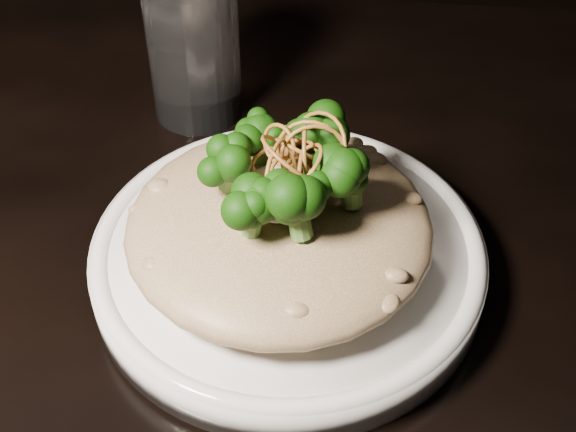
# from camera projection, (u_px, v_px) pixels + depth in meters

# --- Properties ---
(table) EXTENTS (1.10, 0.80, 0.75)m
(table) POSITION_uv_depth(u_px,v_px,m) (278.00, 353.00, 0.61)
(table) COLOR black
(table) RESTS_ON ground
(plate) EXTENTS (0.27, 0.27, 0.03)m
(plate) POSITION_uv_depth(u_px,v_px,m) (288.00, 259.00, 0.55)
(plate) COLOR white
(plate) RESTS_ON table
(risotto) EXTENTS (0.20, 0.20, 0.04)m
(risotto) POSITION_uv_depth(u_px,v_px,m) (279.00, 226.00, 0.52)
(risotto) COLOR brown
(risotto) RESTS_ON plate
(broccoli) EXTENTS (0.13, 0.13, 0.05)m
(broccoli) POSITION_uv_depth(u_px,v_px,m) (282.00, 169.00, 0.49)
(broccoli) COLOR black
(broccoli) RESTS_ON risotto
(cheese) EXTENTS (0.05, 0.05, 0.02)m
(cheese) POSITION_uv_depth(u_px,v_px,m) (281.00, 192.00, 0.50)
(cheese) COLOR silver
(cheese) RESTS_ON risotto
(shallots) EXTENTS (0.05, 0.05, 0.03)m
(shallots) POSITION_uv_depth(u_px,v_px,m) (296.00, 154.00, 0.49)
(shallots) COLOR brown
(shallots) RESTS_ON cheese
(drinking_glass) EXTENTS (0.08, 0.08, 0.13)m
(drinking_glass) POSITION_uv_depth(u_px,v_px,m) (193.00, 43.00, 0.65)
(drinking_glass) COLOR silver
(drinking_glass) RESTS_ON table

